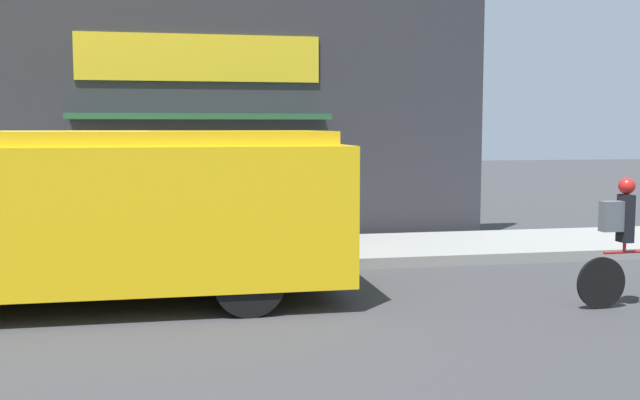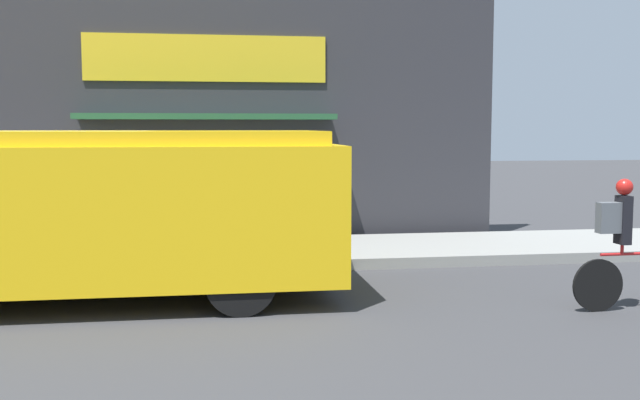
% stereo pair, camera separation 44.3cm
% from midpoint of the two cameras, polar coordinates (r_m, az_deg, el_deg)
% --- Properties ---
extents(ground_plane, '(70.00, 70.00, 0.00)m').
position_cam_midpoint_polar(ground_plane, '(11.28, -17.81, -5.75)').
color(ground_plane, '#38383A').
extents(sidewalk, '(28.00, 2.57, 0.17)m').
position_cam_midpoint_polar(sidewalk, '(12.51, -16.91, -4.23)').
color(sidewalk, gray).
rests_on(sidewalk, ground_plane).
extents(storefront, '(14.98, 0.90, 5.64)m').
position_cam_midpoint_polar(storefront, '(13.97, -16.00, 8.03)').
color(storefront, '#2D2D33').
rests_on(storefront, ground_plane).
extents(school_bus, '(6.67, 2.81, 2.12)m').
position_cam_midpoint_polar(school_bus, '(9.60, -15.51, -0.87)').
color(school_bus, yellow).
rests_on(school_bus, ground_plane).
extents(cyclist, '(1.53, 0.20, 1.56)m').
position_cam_midpoint_polar(cyclist, '(9.59, 23.47, -3.29)').
color(cyclist, black).
rests_on(cyclist, ground_plane).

